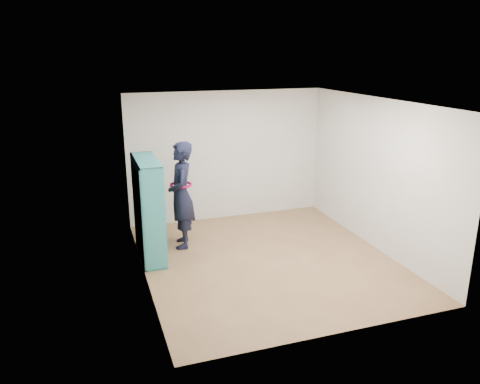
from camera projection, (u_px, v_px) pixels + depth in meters
name	position (u px, v px, depth m)	size (l,w,h in m)	color
floor	(267.00, 260.00, 7.79)	(4.50, 4.50, 0.00)	brown
ceiling	(270.00, 102.00, 7.03)	(4.50, 4.50, 0.00)	white
wall_left	(141.00, 197.00, 6.80)	(0.02, 4.50, 2.60)	beige
wall_right	(377.00, 175.00, 8.02)	(0.02, 4.50, 2.60)	beige
wall_back	(227.00, 156.00, 9.45)	(4.00, 0.02, 2.60)	beige
wall_front	(342.00, 236.00, 5.37)	(4.00, 0.02, 2.60)	beige
bookshelf	(147.00, 210.00, 7.71)	(0.37, 1.25, 1.67)	teal
person	(181.00, 195.00, 8.10)	(0.55, 0.75, 1.88)	black
smartphone	(172.00, 187.00, 8.13)	(0.01, 0.11, 0.14)	silver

